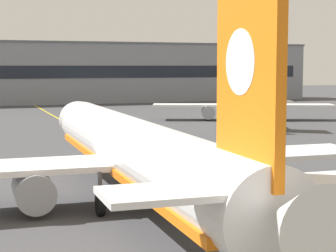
{
  "coord_description": "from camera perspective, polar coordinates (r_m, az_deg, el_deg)",
  "views": [
    {
      "loc": [
        -15.92,
        -22.08,
        8.64
      ],
      "look_at": [
        -0.71,
        18.21,
        4.24
      ],
      "focal_mm": 63.32,
      "sensor_mm": 36.0,
      "label": 1
    }
  ],
  "objects": [
    {
      "name": "airliner_background",
      "position": [
        94.38,
        7.25,
        2.37
      ],
      "size": [
        28.07,
        35.32,
        10.39
      ],
      "color": "white",
      "rests_on": "ground"
    },
    {
      "name": "airliner_foreground",
      "position": [
        36.5,
        -3.18,
        -2.48
      ],
      "size": [
        32.18,
        41.5,
        11.65
      ],
      "color": "white",
      "rests_on": "ground"
    },
    {
      "name": "safety_cone_by_nose_gear",
      "position": [
        52.47,
        -7.8,
        -3.41
      ],
      "size": [
        0.44,
        0.44,
        0.55
      ],
      "color": "orange",
      "rests_on": "ground"
    },
    {
      "name": "taxiway_centreline",
      "position": [
        55.14,
        -3.64,
        -3.19
      ],
      "size": [
        5.7,
        179.93,
        0.01
      ],
      "primitive_type": "cube",
      "rotation": [
        0.0,
        0.0,
        -0.03
      ],
      "color": "yellow",
      "rests_on": "ground"
    }
  ]
}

